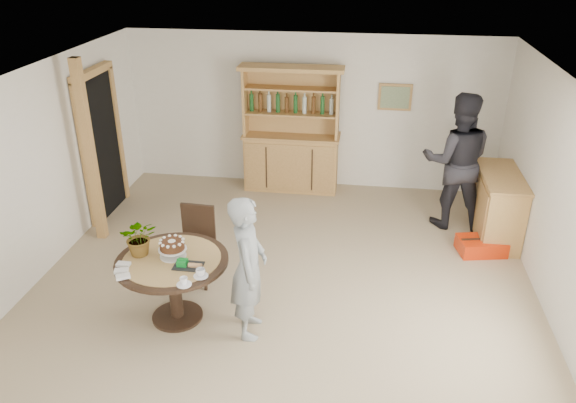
% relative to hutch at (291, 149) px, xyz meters
% --- Properties ---
extents(ground, '(7.00, 7.00, 0.00)m').
position_rel_hutch_xyz_m(ground, '(0.30, -3.24, -0.69)').
color(ground, tan).
rests_on(ground, ground).
extents(room_shell, '(6.04, 7.04, 2.52)m').
position_rel_hutch_xyz_m(room_shell, '(0.30, -3.23, 1.05)').
color(room_shell, white).
rests_on(room_shell, ground).
extents(doorway, '(0.13, 1.10, 2.18)m').
position_rel_hutch_xyz_m(doorway, '(-2.63, -1.24, 0.42)').
color(doorway, black).
rests_on(doorway, ground).
extents(pine_post, '(0.12, 0.12, 2.50)m').
position_rel_hutch_xyz_m(pine_post, '(-2.40, -2.04, 0.56)').
color(pine_post, tan).
rests_on(pine_post, ground).
extents(hutch, '(1.62, 0.54, 2.04)m').
position_rel_hutch_xyz_m(hutch, '(0.00, 0.00, 0.00)').
color(hutch, tan).
rests_on(hutch, ground).
extents(sideboard, '(0.54, 1.26, 0.94)m').
position_rel_hutch_xyz_m(sideboard, '(3.04, -1.24, -0.22)').
color(sideboard, tan).
rests_on(sideboard, ground).
extents(dining_table, '(1.20, 1.20, 0.76)m').
position_rel_hutch_xyz_m(dining_table, '(-0.77, -3.67, -0.08)').
color(dining_table, black).
rests_on(dining_table, ground).
extents(dining_chair, '(0.44, 0.44, 0.95)m').
position_rel_hutch_xyz_m(dining_chair, '(-0.77, -2.84, -0.15)').
color(dining_chair, black).
rests_on(dining_chair, ground).
extents(birthday_cake, '(0.30, 0.30, 0.20)m').
position_rel_hutch_xyz_m(birthday_cake, '(-0.77, -3.62, 0.19)').
color(birthday_cake, white).
rests_on(birthday_cake, dining_table).
extents(flower_vase, '(0.47, 0.44, 0.42)m').
position_rel_hutch_xyz_m(flower_vase, '(-1.12, -3.62, 0.28)').
color(flower_vase, '#3F7233').
rests_on(flower_vase, dining_table).
extents(gift_tray, '(0.30, 0.20, 0.08)m').
position_rel_hutch_xyz_m(gift_tray, '(-0.56, -3.79, 0.10)').
color(gift_tray, black).
rests_on(gift_tray, dining_table).
extents(coffee_cup_a, '(0.15, 0.15, 0.09)m').
position_rel_hutch_xyz_m(coffee_cup_a, '(-0.37, -3.95, 0.11)').
color(coffee_cup_a, white).
rests_on(coffee_cup_a, dining_table).
extents(coffee_cup_b, '(0.15, 0.15, 0.08)m').
position_rel_hutch_xyz_m(coffee_cup_b, '(-0.49, -4.12, 0.11)').
color(coffee_cup_b, white).
rests_on(coffee_cup_b, dining_table).
extents(napkins, '(0.24, 0.33, 0.03)m').
position_rel_hutch_xyz_m(napkins, '(-1.18, -3.98, 0.09)').
color(napkins, white).
rests_on(napkins, dining_table).
extents(teen_boy, '(0.44, 0.61, 1.58)m').
position_rel_hutch_xyz_m(teen_boy, '(0.08, -3.77, 0.10)').
color(teen_boy, gray).
rests_on(teen_boy, ground).
extents(adult_person, '(0.97, 0.76, 1.96)m').
position_rel_hutch_xyz_m(adult_person, '(2.46, -0.94, 0.29)').
color(adult_person, black).
rests_on(adult_person, ground).
extents(red_suitcase, '(0.67, 0.51, 0.21)m').
position_rel_hutch_xyz_m(red_suitcase, '(2.80, -1.73, -0.59)').
color(red_suitcase, red).
rests_on(red_suitcase, ground).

